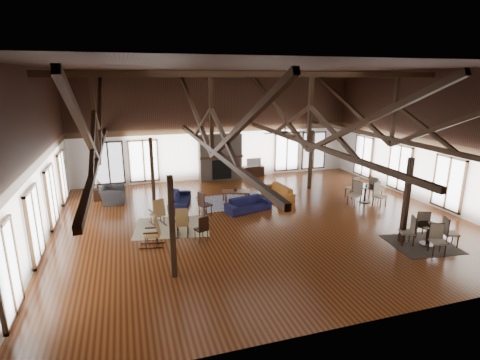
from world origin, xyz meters
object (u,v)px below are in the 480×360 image
object	(u,v)px
sofa_navy_front	(248,204)
coffee_table	(236,192)
cafe_table_near	(429,231)
cafe_table_far	(365,191)
armchair	(112,195)
sofa_orange	(277,192)
sofa_navy_left	(180,200)
tv_console	(254,171)

from	to	relation	value
sofa_navy_front	coffee_table	distance (m)	1.44
cafe_table_near	cafe_table_far	world-z (taller)	cafe_table_far
coffee_table	armchair	xyz separation A→B (m)	(-5.54, 1.50, -0.07)
sofa_orange	cafe_table_far	distance (m)	4.09
coffee_table	sofa_navy_left	bearing A→B (deg)	-164.56
sofa_navy_left	tv_console	size ratio (longest dim) A/B	1.75
coffee_table	armchair	distance (m)	5.74
coffee_table	armchair	size ratio (longest dim) A/B	1.25
cafe_table_near	cafe_table_far	distance (m)	4.73
sofa_navy_left	cafe_table_near	xyz separation A→B (m)	(7.63, -6.66, 0.20)
sofa_navy_left	coffee_table	xyz separation A→B (m)	(2.62, -0.11, 0.14)
armchair	cafe_table_near	bearing A→B (deg)	-120.13
sofa_navy_front	sofa_orange	distance (m)	2.33
sofa_navy_left	cafe_table_far	xyz separation A→B (m)	(8.37, -1.99, 0.24)
sofa_orange	coffee_table	world-z (taller)	sofa_orange
sofa_navy_front	coffee_table	bearing A→B (deg)	81.76
sofa_orange	tv_console	xyz separation A→B (m)	(0.27, 4.26, -0.01)
sofa_navy_front	tv_console	xyz separation A→B (m)	(2.19, 5.57, 0.00)
sofa_orange	cafe_table_near	bearing A→B (deg)	19.14
coffee_table	tv_console	distance (m)	4.76
sofa_navy_left	sofa_navy_front	bearing A→B (deg)	-103.50
sofa_navy_left	cafe_table_near	size ratio (longest dim) A/B	1.06
armchair	cafe_table_near	world-z (taller)	cafe_table_near
sofa_navy_front	cafe_table_near	xyz separation A→B (m)	(4.86, -5.13, 0.21)
sofa_orange	coffee_table	distance (m)	2.07
sofa_orange	armchair	size ratio (longest dim) A/B	1.81
armchair	tv_console	distance (m)	8.30
sofa_orange	cafe_table_far	size ratio (longest dim) A/B	0.98
coffee_table	sofa_orange	bearing A→B (deg)	14.82
cafe_table_near	armchair	bearing A→B (deg)	142.64
sofa_navy_left	cafe_table_far	world-z (taller)	cafe_table_far
armchair	tv_console	xyz separation A→B (m)	(7.87, 2.65, -0.08)
sofa_navy_front	sofa_navy_left	world-z (taller)	sofa_navy_left
sofa_navy_left	cafe_table_far	size ratio (longest dim) A/B	0.98
cafe_table_near	tv_console	world-z (taller)	cafe_table_near
coffee_table	tv_console	world-z (taller)	tv_console
sofa_navy_front	cafe_table_near	world-z (taller)	cafe_table_near
armchair	cafe_table_near	size ratio (longest dim) A/B	0.58
sofa_orange	tv_console	size ratio (longest dim) A/B	1.74
cafe_table_near	sofa_navy_left	bearing A→B (deg)	138.88
armchair	sofa_navy_left	bearing A→B (deg)	-108.26
sofa_navy_front	cafe_table_far	world-z (taller)	cafe_table_far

